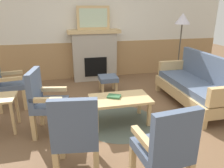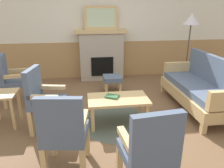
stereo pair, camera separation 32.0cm
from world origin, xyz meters
The scene contains 15 objects.
ground_plane centered at (0.00, 0.00, 0.00)m, with size 14.00×14.00×0.00m, color brown.
wall_back centered at (0.00, 2.60, 1.31)m, with size 7.20×0.14×2.70m.
fireplace centered at (0.00, 2.35, 0.65)m, with size 1.30×0.44×1.28m.
framed_picture centered at (0.00, 2.35, 1.56)m, with size 0.80×0.04×0.56m.
couch centered at (1.62, 0.33, 0.40)m, with size 0.70×1.80×0.98m.
coffee_table centered at (0.05, -0.01, 0.39)m, with size 0.96×0.56×0.44m.
round_rug centered at (0.05, -0.01, 0.00)m, with size 1.24×1.24×0.01m, color #4C564C.
book_on_table centered at (-0.04, 0.03, 0.46)m, with size 0.20×0.15×0.03m, color #33663D.
footstool centered at (0.15, 1.39, 0.28)m, with size 0.40×0.40×0.36m.
armchair_near_fireplace centered at (-1.10, -0.05, 0.54)m, with size 0.56×0.56×0.98m.
armchair_by_window_left centered at (-1.84, 1.00, 0.54)m, with size 0.54×0.54×0.98m.
armchair_front_left centered at (0.11, -1.48, 0.54)m, with size 0.53×0.53×0.98m.
armchair_front_center centered at (-0.72, -1.03, 0.54)m, with size 0.54×0.54×0.98m.
side_table centered at (-1.76, 0.17, 0.43)m, with size 0.44×0.44×0.55m.
floor_lamp_by_couch centered at (2.00, 1.65, 1.45)m, with size 0.36×0.36×1.68m.
Camera 1 is at (-0.79, -3.05, 1.80)m, focal length 34.36 mm.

